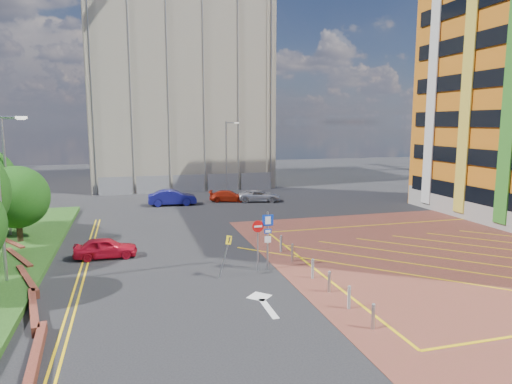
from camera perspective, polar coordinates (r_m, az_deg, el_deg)
name	(u,v)px	position (r m, az deg, el deg)	size (l,w,h in m)	color
ground	(264,276)	(24.10, 1.00, -10.50)	(140.00, 140.00, 0.00)	black
forecourt	(486,255)	(30.98, 26.86, -7.06)	(26.00, 26.00, 0.02)	brown
retaining_wall	(23,281)	(25.56, -27.14, -9.88)	(6.06, 20.33, 0.40)	brown
tree_c	(17,197)	(32.88, -27.71, -0.57)	(4.00, 4.00, 4.90)	#3D2B1C
lamp_left_near	(1,192)	(24.72, -29.26, -0.01)	(1.53, 0.16, 8.00)	#9EA0A8
lamp_left_far	(7,171)	(34.85, -28.69, 2.26)	(1.53, 0.16, 8.00)	#9EA0A8
lamp_back	(227,155)	(51.04, -3.64, 4.70)	(1.53, 0.16, 8.00)	#9EA0A8
sign_cluster	(264,235)	(24.52, 1.02, -5.39)	(1.17, 0.12, 3.20)	#9EA0A8
warning_sign	(226,251)	(23.48, -3.76, -7.38)	(0.77, 0.42, 2.25)	#9EA0A8
bollard_row	(318,274)	(23.22, 7.74, -10.11)	(0.14, 11.14, 0.90)	#9EA0A8
construction_building	(177,99)	(62.21, -9.83, 11.43)	(21.20, 19.20, 22.00)	#A09983
construction_fence	(197,183)	(52.79, -7.33, 1.11)	(21.60, 0.06, 2.00)	gray
car_red_left	(106,248)	(28.46, -18.29, -6.63)	(1.45, 3.60, 1.23)	red
car_blue_back	(172,198)	(44.57, -10.42, -0.69)	(1.59, 4.56, 1.50)	navy
car_red_back	(228,196)	(46.04, -3.46, -0.50)	(1.57, 3.85, 1.12)	#B5250F
car_silver_back	(259,196)	(45.98, 0.43, -0.47)	(1.93, 4.19, 1.16)	silver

